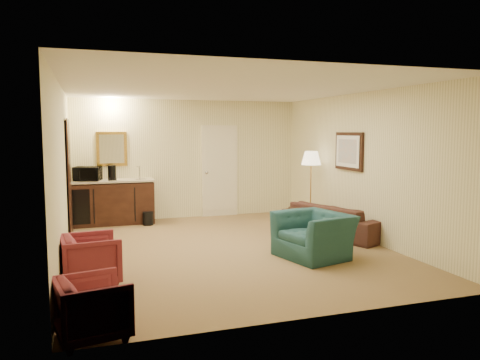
# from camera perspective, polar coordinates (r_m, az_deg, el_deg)

# --- Properties ---
(ground) EXTENTS (6.00, 6.00, 0.00)m
(ground) POSITION_cam_1_polar(r_m,az_deg,el_deg) (7.76, -1.48, -8.37)
(ground) COLOR olive
(ground) RESTS_ON ground
(room_walls) EXTENTS (5.02, 6.01, 2.61)m
(room_walls) POSITION_cam_1_polar(r_m,az_deg,el_deg) (8.23, -3.71, 4.54)
(room_walls) COLOR #F8F0BA
(room_walls) RESTS_ON ground
(wetbar_cabinet) EXTENTS (1.64, 0.58, 0.92)m
(wetbar_cabinet) POSITION_cam_1_polar(r_m,az_deg,el_deg) (10.04, -15.12, -2.60)
(wetbar_cabinet) COLOR #3A1D12
(wetbar_cabinet) RESTS_ON ground
(sofa) EXTENTS (1.28, 2.07, 0.78)m
(sofa) POSITION_cam_1_polar(r_m,az_deg,el_deg) (8.80, 11.46, -4.16)
(sofa) COLOR black
(sofa) RESTS_ON ground
(teal_armchair) EXTENTS (0.92, 1.18, 0.92)m
(teal_armchair) POSITION_cam_1_polar(r_m,az_deg,el_deg) (7.24, 9.00, -5.76)
(teal_armchair) COLOR #1D4549
(teal_armchair) RESTS_ON ground
(rose_chair_near) EXTENTS (0.71, 0.75, 0.70)m
(rose_chair_near) POSITION_cam_1_polar(r_m,az_deg,el_deg) (6.23, -17.74, -8.93)
(rose_chair_near) COLOR maroon
(rose_chair_near) RESTS_ON ground
(rose_chair_far) EXTENTS (0.69, 0.73, 0.64)m
(rose_chair_far) POSITION_cam_1_polar(r_m,az_deg,el_deg) (4.68, -17.53, -14.33)
(rose_chair_far) COLOR maroon
(rose_chair_far) RESTS_ON ground
(coffee_table) EXTENTS (1.02, 0.83, 0.51)m
(coffee_table) POSITION_cam_1_polar(r_m,az_deg,el_deg) (8.90, 8.58, -4.88)
(coffee_table) COLOR black
(coffee_table) RESTS_ON ground
(floor_lamp) EXTENTS (0.51, 0.51, 1.52)m
(floor_lamp) POSITION_cam_1_polar(r_m,az_deg,el_deg) (9.71, 8.61, -0.95)
(floor_lamp) COLOR #B8833D
(floor_lamp) RESTS_ON ground
(waste_bin) EXTENTS (0.22, 0.22, 0.27)m
(waste_bin) POSITION_cam_1_polar(r_m,az_deg,el_deg) (9.80, -11.15, -4.63)
(waste_bin) COLOR black
(waste_bin) RESTS_ON ground
(microwave) EXTENTS (0.57, 0.42, 0.35)m
(microwave) POSITION_cam_1_polar(r_m,az_deg,el_deg) (9.94, -18.10, 0.91)
(microwave) COLOR black
(microwave) RESTS_ON wetbar_cabinet
(coffee_maker) EXTENTS (0.19, 0.19, 0.31)m
(coffee_maker) POSITION_cam_1_polar(r_m,az_deg,el_deg) (9.89, -15.34, 0.86)
(coffee_maker) COLOR black
(coffee_maker) RESTS_ON wetbar_cabinet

